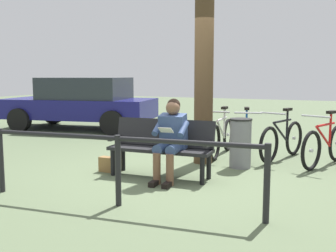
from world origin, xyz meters
name	(u,v)px	position (x,y,z in m)	size (l,w,h in m)	color
ground_plane	(171,175)	(0.00, 0.00, 0.00)	(40.00, 40.00, 0.00)	#566647
bench	(162,143)	(0.10, 0.12, 0.51)	(1.62, 0.55, 0.87)	black
person_reading	(171,135)	(-0.12, 0.27, 0.66)	(0.50, 0.78, 1.20)	#334772
handbag	(109,164)	(0.99, 0.24, 0.12)	(0.30, 0.14, 0.24)	olive
tree_trunk	(204,64)	(-0.17, -1.02, 1.73)	(0.33, 0.33, 3.47)	#4C3823
litter_bin	(240,143)	(-0.86, -0.93, 0.42)	(0.37, 0.37, 0.83)	slate
bicycle_blue	(325,145)	(-2.15, -1.66, 0.36)	(0.71, 1.59, 0.94)	black
bicycle_green	(282,140)	(-1.40, -1.91, 0.36)	(0.64, 1.62, 0.94)	black
bicycle_black	(246,138)	(-0.76, -1.81, 0.36)	(0.58, 1.64, 0.94)	black
bicycle_silver	(222,137)	(-0.29, -1.78, 0.36)	(0.48, 1.68, 0.94)	black
railing_fence	(118,156)	(-0.02, 1.60, 0.60)	(3.49, 0.36, 0.85)	black
parked_car	(82,102)	(4.47, -3.81, 0.77)	(4.45, 2.58, 1.47)	navy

